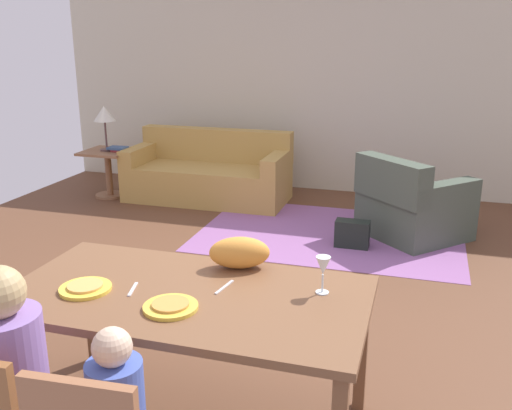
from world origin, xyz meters
The scene contains 20 objects.
ground_plane centered at (0.00, 0.45, -0.01)m, with size 7.44×6.09×0.02m, color brown.
back_wall centered at (0.00, 3.54, 1.35)m, with size 7.44×0.10×2.70m, color beige.
dining_table centered at (0.02, -1.33, 0.69)m, with size 1.74×0.92×0.76m.
plate_near_man centered at (-0.46, -1.45, 0.77)m, with size 0.25×0.25×0.02m, color yellow.
pizza_near_man centered at (-0.46, -1.45, 0.78)m, with size 0.17×0.17×0.01m, color #E5A653.
plate_near_child centered at (0.02, -1.51, 0.77)m, with size 0.25×0.25×0.02m, color gold.
pizza_near_child centered at (0.02, -1.51, 0.78)m, with size 0.17×0.17×0.01m, color gold.
wine_glass centered at (0.64, -1.15, 0.89)m, with size 0.07×0.07×0.19m.
fork centered at (-0.24, -1.38, 0.76)m, with size 0.02×0.15×0.01m, color silver.
knife centered at (0.18, -1.23, 0.76)m, with size 0.01×0.17×0.01m, color silver.
person_man centered at (-0.46, -1.97, 0.51)m, with size 0.30×0.41×1.11m.
cat centered at (0.17, -0.97, 0.84)m, with size 0.32×0.16×0.17m, color orange.
area_rug centered at (0.21, 1.81, 0.00)m, with size 2.60×1.80×0.01m, color #905A96.
couch centered at (-1.43, 2.66, 0.30)m, with size 1.93×0.86×0.82m.
armchair centered at (0.98, 1.97, 0.32)m, with size 1.21×1.21×0.82m.
side_table centered at (-2.65, 2.41, 0.38)m, with size 0.56×0.56×0.58m.
table_lamp centered at (-2.65, 2.41, 1.01)m, with size 0.26×0.26×0.54m.
book_lower centered at (-2.45, 2.41, 0.59)m, with size 0.22×0.16×0.03m, color #9E2F36.
book_upper centered at (-2.50, 2.40, 0.62)m, with size 0.22×0.16×0.03m, color #38547E.
handbag centered at (0.47, 1.51, 0.13)m, with size 0.32×0.16×0.26m, color black.
Camera 1 is at (1.06, -3.63, 1.95)m, focal length 40.03 mm.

